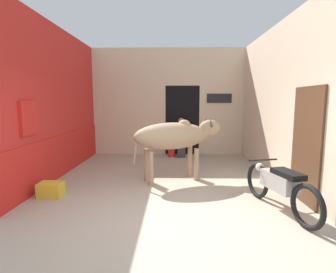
{
  "coord_description": "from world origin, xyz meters",
  "views": [
    {
      "loc": [
        0.19,
        -3.72,
        1.83
      ],
      "look_at": [
        0.06,
        2.4,
        1.01
      ],
      "focal_mm": 28.0,
      "sensor_mm": 36.0,
      "label": 1
    }
  ],
  "objects": [
    {
      "name": "motorcycle_near",
      "position": [
        1.96,
        0.54,
        0.44
      ],
      "size": [
        0.68,
        1.93,
        0.78
      ],
      "color": "black",
      "rests_on": "ground_plane"
    },
    {
      "name": "shopkeeper_seated",
      "position": [
        0.44,
        4.89,
        0.69
      ],
      "size": [
        0.37,
        0.33,
        1.3
      ],
      "color": "#3D3842",
      "rests_on": "ground_plane"
    },
    {
      "name": "plastic_stool",
      "position": [
        0.13,
        4.87,
        0.25
      ],
      "size": [
        0.34,
        0.34,
        0.47
      ],
      "color": "red",
      "rests_on": "ground_plane"
    },
    {
      "name": "cow",
      "position": [
        0.25,
        2.26,
        1.04
      ],
      "size": [
        2.17,
        1.25,
        1.46
      ],
      "color": "tan",
      "rests_on": "ground_plane"
    },
    {
      "name": "crate",
      "position": [
        -2.19,
        1.11,
        0.14
      ],
      "size": [
        0.44,
        0.32,
        0.28
      ],
      "color": "gold",
      "rests_on": "ground_plane"
    },
    {
      "name": "wall_right_with_door",
      "position": [
        2.68,
        2.62,
        1.79
      ],
      "size": [
        0.22,
        5.34,
        3.63
      ],
      "color": "beige",
      "rests_on": "ground_plane"
    },
    {
      "name": "wall_left_shopfront",
      "position": [
        -2.68,
        2.66,
        1.76
      ],
      "size": [
        0.25,
        5.34,
        3.63
      ],
      "color": "red",
      "rests_on": "ground_plane"
    },
    {
      "name": "wall_back_with_doorway",
      "position": [
        0.18,
        5.6,
        1.58
      ],
      "size": [
        5.18,
        0.93,
        3.63
      ],
      "color": "beige",
      "rests_on": "ground_plane"
    },
    {
      "name": "ground_plane",
      "position": [
        0.0,
        0.0,
        0.0
      ],
      "size": [
        30.0,
        30.0,
        0.0
      ],
      "primitive_type": "plane",
      "color": "tan"
    }
  ]
}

